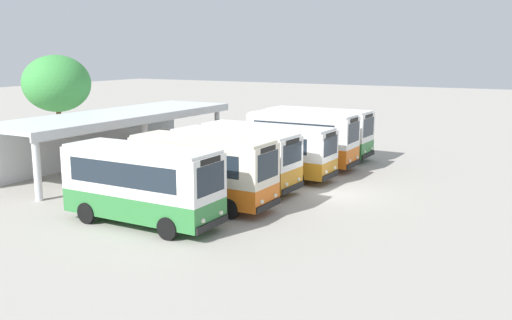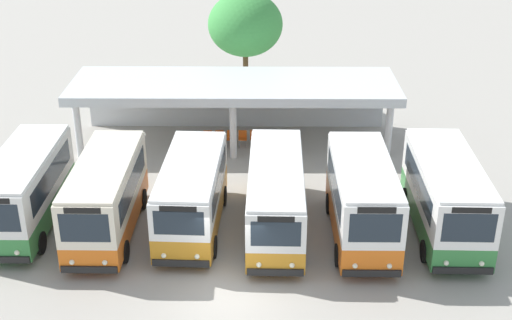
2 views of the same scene
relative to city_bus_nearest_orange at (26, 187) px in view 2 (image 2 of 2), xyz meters
name	(u,v)px [view 2 (image 2 of 2)]	position (x,y,z in m)	size (l,w,h in m)	color
ground_plane	(230,295)	(8.64, -4.88, -1.80)	(180.00, 180.00, 0.00)	#A39E93
city_bus_nearest_orange	(26,187)	(0.00, 0.00, 0.00)	(2.38, 6.95, 3.26)	black
city_bus_second_in_row	(106,195)	(3.46, -0.61, -0.02)	(2.37, 7.00, 3.23)	black
city_bus_middle_cream	(192,193)	(6.91, -0.23, -0.10)	(2.61, 6.95, 3.06)	black
city_bus_fourth_amber	(276,195)	(10.37, -0.29, -0.14)	(2.43, 7.90, 2.98)	black
city_bus_fifth_blue	(362,198)	(13.82, -0.89, 0.05)	(2.41, 6.73, 3.37)	black
city_bus_far_end_green	(446,194)	(17.28, -0.49, 0.01)	(2.58, 7.18, 3.28)	black
terminal_canopy	(235,91)	(8.34, 9.57, 0.82)	(17.02, 5.15, 3.40)	silver
waiting_chair_end_by_column	(208,137)	(6.93, 8.26, -1.28)	(0.45, 0.45, 0.86)	slate
waiting_chair_second_from_end	(219,137)	(7.55, 8.29, -1.28)	(0.45, 0.45, 0.86)	slate
waiting_chair_middle_seat	(231,137)	(8.16, 8.32, -1.28)	(0.45, 0.45, 0.86)	slate
waiting_chair_fourth_seat	(243,137)	(8.78, 8.30, -1.28)	(0.45, 0.45, 0.86)	slate
waiting_chair_fifth_seat	(254,137)	(9.40, 8.35, -1.28)	(0.45, 0.45, 0.86)	slate
roadside_tree_behind_canopy	(245,25)	(8.81, 14.61, 3.17)	(4.39, 4.39, 6.85)	brown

